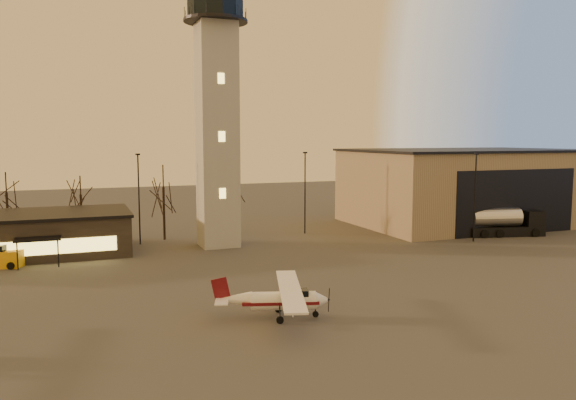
{
  "coord_description": "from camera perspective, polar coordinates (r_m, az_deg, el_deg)",
  "views": [
    {
      "loc": [
        -14.73,
        -29.73,
        11.86
      ],
      "look_at": [
        1.68,
        13.0,
        6.78
      ],
      "focal_mm": 35.0,
      "sensor_mm": 36.0,
      "label": 1
    }
  ],
  "objects": [
    {
      "name": "cessna_front",
      "position": [
        37.66,
        -0.3,
        -10.47
      ],
      "size": [
        8.28,
        10.21,
        2.84
      ],
      "rotation": [
        0.0,
        0.0,
        -0.3
      ],
      "color": "white",
      "rests_on": "ground"
    },
    {
      "name": "control_tower",
      "position": [
        61.68,
        -7.26,
        10.44
      ],
      "size": [
        6.8,
        6.8,
        32.6
      ],
      "color": "#9E9C96",
      "rests_on": "ground"
    },
    {
      "name": "hangar",
      "position": [
        81.71,
        17.46,
        1.34
      ],
      "size": [
        30.6,
        20.6,
        10.3
      ],
      "color": "#948161",
      "rests_on": "ground"
    },
    {
      "name": "fuel_truck",
      "position": [
        73.19,
        21.15,
        -2.35
      ],
      "size": [
        9.51,
        4.73,
        3.4
      ],
      "rotation": [
        0.0,
        0.0,
        -0.24
      ],
      "color": "black",
      "rests_on": "ground"
    },
    {
      "name": "ground",
      "position": [
        35.23,
        5.17,
        -13.36
      ],
      "size": [
        220.0,
        220.0,
        0.0
      ],
      "primitive_type": "plane",
      "color": "#413E3C",
      "rests_on": "ground"
    },
    {
      "name": "light_poles",
      "position": [
        62.94,
        -6.9,
        0.41
      ],
      "size": [
        58.5,
        12.25,
        10.14
      ],
      "color": "black",
      "rests_on": "ground"
    },
    {
      "name": "service_cart",
      "position": [
        58.17,
        -27.0,
        -5.32
      ],
      "size": [
        3.76,
        3.03,
        2.12
      ],
      "rotation": [
        0.0,
        0.0,
        -0.36
      ],
      "color": "#E5A20D",
      "rests_on": "ground"
    },
    {
      "name": "tree_row",
      "position": [
        69.14,
        -20.08,
        1.04
      ],
      "size": [
        37.2,
        9.2,
        8.8
      ],
      "color": "black",
      "rests_on": "ground"
    }
  ]
}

